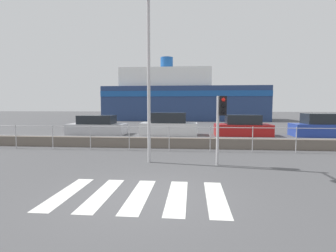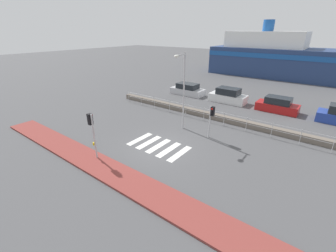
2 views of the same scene
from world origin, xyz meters
name	(u,v)px [view 1 (image 1 of 2)]	position (x,y,z in m)	size (l,w,h in m)	color
ground_plane	(146,196)	(0.00, 0.00, 0.00)	(160.00, 160.00, 0.00)	#4C4C4F
crosswalk	(139,195)	(-0.17, 0.00, 0.00)	(4.05, 2.40, 0.01)	silver
seawall	(171,143)	(0.00, 7.05, 0.25)	(21.23, 0.55, 0.51)	#6B6056
harbor_fence	(169,134)	(0.00, 6.18, 0.77)	(19.15, 0.04, 1.17)	#B2B2B5
traffic_light_far	(221,115)	(2.08, 3.36, 1.81)	(0.34, 0.32, 2.46)	#B2B2B5
streetlamp	(147,60)	(-0.53, 3.36, 3.75)	(0.32, 1.32, 6.01)	#B2B2B5
ferry_boat	(181,99)	(-0.54, 32.53, 3.08)	(22.41, 8.40, 9.05)	navy
parked_car_silver	(97,126)	(-5.93, 12.75, 0.59)	(4.21, 1.85, 1.39)	#BCBCC1
parked_car_white	(169,125)	(-0.59, 12.75, 0.68)	(4.02, 1.81, 1.60)	silver
parked_car_red	(243,127)	(4.61, 12.75, 0.62)	(3.87, 1.72, 1.46)	#B21919
parked_car_blue	(322,127)	(9.91, 12.75, 0.67)	(3.89, 1.79, 1.57)	#233D9E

